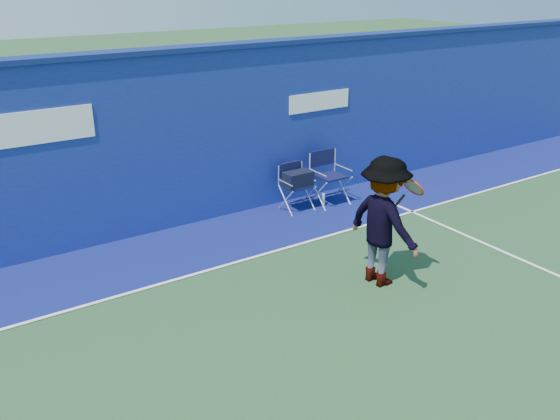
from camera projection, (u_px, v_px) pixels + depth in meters
ground at (325, 392)px, 6.40m from camera, size 80.00×80.00×0.00m
stadium_wall at (138, 144)px, 9.85m from camera, size 24.00×0.50×3.08m
out_of_bounds_strip at (171, 252)px, 9.58m from camera, size 24.00×1.80×0.01m
court_lines at (294, 363)px, 6.86m from camera, size 24.00×12.00×0.01m
directors_chair_left at (297, 191)px, 11.17m from camera, size 0.53×0.49×0.89m
directors_chair_right at (330, 188)px, 11.49m from camera, size 0.61×0.55×1.02m
water_bottle at (323, 200)px, 11.47m from camera, size 0.07×0.07×0.23m
tennis_player at (384, 222)px, 8.34m from camera, size 0.93×1.28×1.90m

